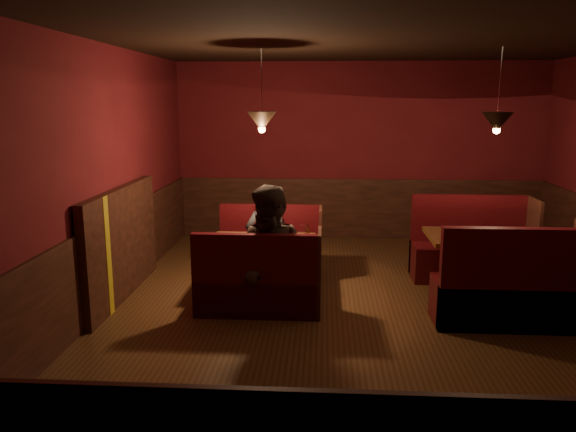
# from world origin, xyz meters

# --- Properties ---
(room) EXTENTS (6.02, 7.02, 2.92)m
(room) POSITION_xyz_m (-0.28, 0.05, 1.05)
(room) COLOR #472B13
(room) RESTS_ON ground
(main_table) EXTENTS (1.24, 0.75, 0.86)m
(main_table) POSITION_xyz_m (-1.28, 0.64, 0.51)
(main_table) COLOR brown
(main_table) RESTS_ON ground
(main_bench_far) EXTENTS (1.36, 0.49, 0.93)m
(main_bench_far) POSITION_xyz_m (-1.27, 1.34, 0.29)
(main_bench_far) COLOR black
(main_bench_far) RESTS_ON ground
(main_bench_near) EXTENTS (1.36, 0.49, 0.93)m
(main_bench_near) POSITION_xyz_m (-1.27, -0.06, 0.29)
(main_bench_near) COLOR black
(main_bench_near) RESTS_ON ground
(second_table) EXTENTS (1.36, 0.87, 0.77)m
(second_table) POSITION_xyz_m (1.32, 0.57, 0.57)
(second_table) COLOR brown
(second_table) RESTS_ON ground
(second_bench_far) EXTENTS (1.50, 0.56, 1.07)m
(second_bench_far) POSITION_xyz_m (1.35, 1.38, 0.34)
(second_bench_far) COLOR black
(second_bench_far) RESTS_ON ground
(second_bench_near) EXTENTS (1.50, 0.56, 1.07)m
(second_bench_near) POSITION_xyz_m (1.35, -0.24, 0.34)
(second_bench_near) COLOR black
(second_bench_near) RESTS_ON ground
(diner_a) EXTENTS (0.65, 0.53, 1.56)m
(diner_a) POSITION_xyz_m (-1.31, 1.29, 0.78)
(diner_a) COLOR #323236
(diner_a) RESTS_ON ground
(diner_b) EXTENTS (1.01, 0.89, 1.76)m
(diner_b) POSITION_xyz_m (-1.11, -0.05, 0.88)
(diner_b) COLOR #2E211C
(diner_b) RESTS_ON ground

